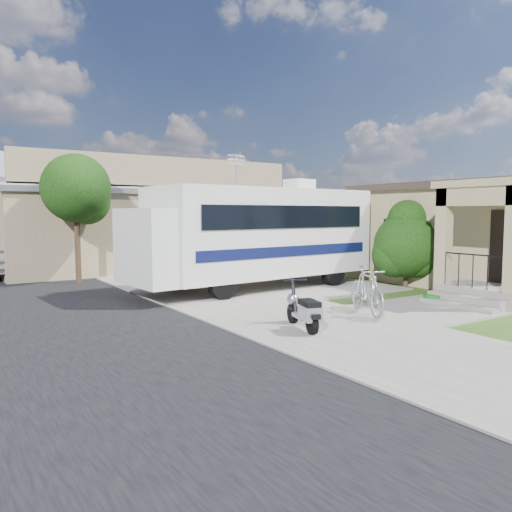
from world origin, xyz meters
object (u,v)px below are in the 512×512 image
motorhome (255,233)px  shrub (406,242)px  bicycle (367,293)px  garden_hose (432,300)px  scooter (304,311)px

motorhome → shrub: 5.17m
motorhome → bicycle: size_ratio=4.42×
motorhome → garden_hose: motorhome is taller
motorhome → shrub: (4.63, -2.29, -0.34)m
shrub → garden_hose: size_ratio=6.50×
motorhome → bicycle: 5.25m
scooter → garden_hose: size_ratio=3.37×
shrub → bicycle: shrub is taller
motorhome → garden_hose: size_ratio=18.94×
shrub → bicycle: 5.58m
scooter → bicycle: bearing=26.9°
bicycle → shrub: bearing=53.5°
scooter → bicycle: 2.32m
shrub → bicycle: (-4.73, -2.81, -0.92)m
shrub → scooter: 7.78m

